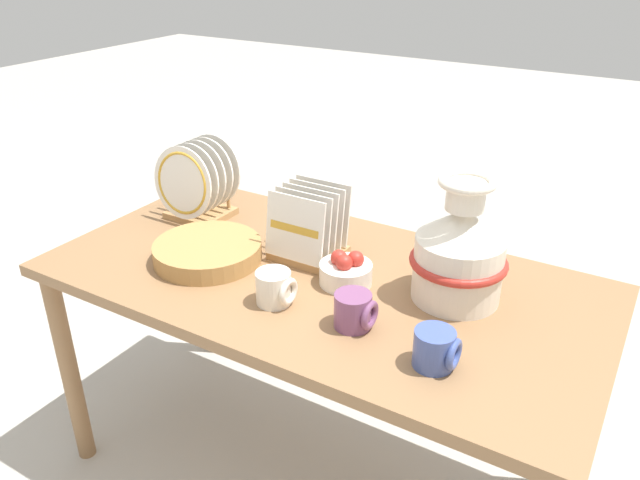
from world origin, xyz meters
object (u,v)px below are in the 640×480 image
Objects in this scene: wicker_charger_stack at (208,251)px; mug_cobalt_glaze at (436,349)px; mug_plum_glaze at (355,311)px; ceramic_vase at (459,251)px; mug_cream_glaze at (275,288)px; fruit_bowl at (346,270)px; dish_rack_round_plates at (196,186)px; dish_rack_square_plates at (309,232)px.

wicker_charger_stack is 0.76m from mug_cobalt_glaze.
mug_plum_glaze is (0.53, -0.08, 0.02)m from wicker_charger_stack.
ceramic_vase is 0.48m from mug_cream_glaze.
dish_rack_round_plates is at bearing 168.82° from fruit_bowl.
dish_rack_round_plates is at bearing 174.23° from dish_rack_square_plates.
dish_rack_square_plates is 0.19m from fruit_bowl.
ceramic_vase is 0.32m from mug_cobalt_glaze.
dish_rack_square_plates reaches higher than mug_cobalt_glaze.
mug_cobalt_glaze is at bearing -30.05° from dish_rack_square_plates.
dish_rack_square_plates is 1.47× the size of fruit_bowl.
dish_rack_square_plates reaches higher than fruit_bowl.
mug_cobalt_glaze is at bearing -32.48° from fruit_bowl.
mug_plum_glaze is 1.00× the size of mug_cobalt_glaze.
fruit_bowl is (-0.34, 0.22, -0.01)m from mug_cobalt_glaze.
mug_cobalt_glaze is (0.97, -0.34, -0.07)m from dish_rack_round_plates.
dish_rack_square_plates is at bearing 103.36° from mug_cream_glaze.
dish_rack_round_plates is at bearing 149.41° from mug_cream_glaze.
fruit_bowl is (-0.12, 0.17, -0.01)m from mug_plum_glaze.
ceramic_vase reaches higher than wicker_charger_stack.
wicker_charger_stack is 3.14× the size of mug_cream_glaze.
mug_cobalt_glaze is at bearing -10.85° from mug_plum_glaze.
mug_plum_glaze is 0.21m from fruit_bowl.
ceramic_vase is 3.34× the size of mug_cream_glaze.
fruit_bowl reaches higher than mug_cobalt_glaze.
dish_rack_round_plates reaches higher than mug_cobalt_glaze.
dish_rack_round_plates reaches higher than dish_rack_square_plates.
fruit_bowl is at bearing -24.76° from dish_rack_square_plates.
mug_cobalt_glaze reaches higher than wicker_charger_stack.
fruit_bowl is (0.63, -0.12, -0.08)m from dish_rack_round_plates.
mug_plum_glaze and mug_cobalt_glaze have the same top height.
dish_rack_square_plates is 2.12× the size of mug_cream_glaze.
mug_plum_glaze is at bearing -41.38° from dish_rack_square_plates.
wicker_charger_stack is 3.14× the size of mug_cobalt_glaze.
fruit_bowl reaches higher than mug_plum_glaze.
mug_cobalt_glaze is (0.06, -0.30, -0.09)m from ceramic_vase.
mug_cobalt_glaze is at bearing -78.24° from ceramic_vase.
mug_cream_glaze is 0.21m from fruit_bowl.
mug_plum_glaze is 0.22m from mug_cream_glaze.
ceramic_vase is at bearing 15.71° from fruit_bowl.
mug_cobalt_glaze is at bearing -19.40° from dish_rack_round_plates.
dish_rack_square_plates is 2.12× the size of mug_cobalt_glaze.
dish_rack_round_plates reaches higher than fruit_bowl.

